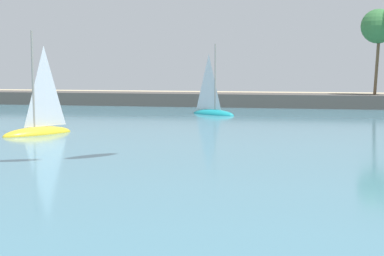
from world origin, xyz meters
TOP-DOWN VIEW (x-y plane):
  - sea at (0.00, 66.28)m, footprint 220.00×113.45m
  - palm_headland at (5.60, 83.03)m, footprint 103.55×6.35m
  - sailboat_near_shore at (-7.15, 69.00)m, footprint 5.90×4.58m
  - sailboat_mid_bay at (-17.68, 46.94)m, footprint 4.92×6.13m

SIDE VIEW (x-z plane):
  - sea at x=0.00m, z-range 0.00..0.06m
  - sailboat_near_shore at x=-7.15m, z-range -3.42..5.07m
  - sailboat_mid_bay at x=-17.68m, z-range -3.59..5.31m
  - palm_headland at x=5.60m, z-range -3.47..9.50m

